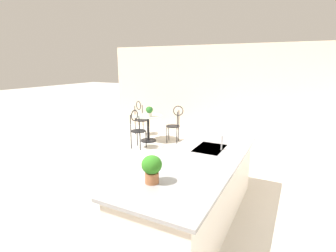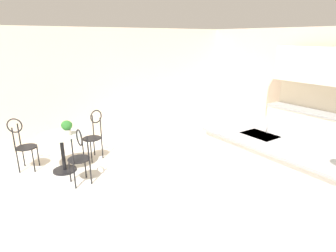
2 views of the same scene
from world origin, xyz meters
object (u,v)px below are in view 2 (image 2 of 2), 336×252
(chair_near_window, at_px, (79,154))
(chair_toward_desk, at_px, (94,133))
(bistro_table, at_px, (62,149))
(chair_by_island, at_px, (22,142))
(potted_plant_on_table, at_px, (67,127))

(chair_near_window, xyz_separation_m, chair_toward_desk, (-0.95, 0.62, 0.00))
(bistro_table, bearing_deg, chair_toward_desk, 108.93)
(bistro_table, relative_size, chair_toward_desk, 0.77)
(bistro_table, height_order, chair_toward_desk, chair_toward_desk)
(chair_by_island, height_order, potted_plant_on_table, chair_by_island)
(bistro_table, xyz_separation_m, chair_toward_desk, (-0.25, 0.72, 0.13))
(chair_by_island, relative_size, potted_plant_on_table, 3.70)
(chair_by_island, bearing_deg, chair_near_window, 29.86)
(bistro_table, relative_size, chair_by_island, 0.77)
(chair_by_island, bearing_deg, bistro_table, 49.77)
(chair_near_window, distance_m, chair_by_island, 1.39)
(chair_by_island, distance_m, chair_toward_desk, 1.34)
(chair_near_window, xyz_separation_m, chair_by_island, (-1.21, -0.69, 0.00))
(chair_near_window, bearing_deg, chair_by_island, -150.14)
(potted_plant_on_table, bearing_deg, chair_near_window, -0.38)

